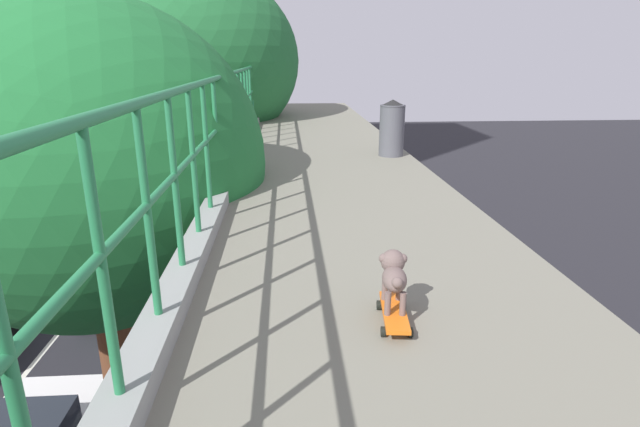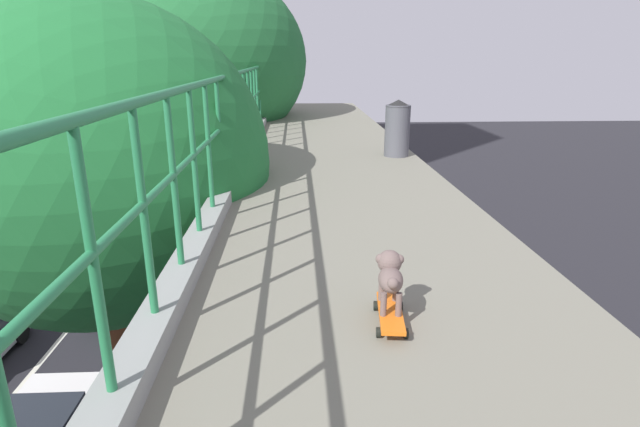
# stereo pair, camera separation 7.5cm
# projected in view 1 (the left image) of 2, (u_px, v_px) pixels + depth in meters

# --- Properties ---
(car_green_seventh) EXTENTS (1.96, 4.12, 1.35)m
(car_green_seventh) POSITION_uv_depth(u_px,v_px,m) (130.00, 283.00, 15.76)
(car_green_seventh) COLOR #196435
(car_green_seventh) RESTS_ON ground
(city_bus) EXTENTS (2.75, 11.28, 3.22)m
(city_bus) POSITION_uv_depth(u_px,v_px,m) (108.00, 181.00, 23.90)
(city_bus) COLOR navy
(city_bus) RESTS_ON ground
(roadside_tree_mid) EXTENTS (4.22, 4.22, 8.32)m
(roadside_tree_mid) POSITION_uv_depth(u_px,v_px,m) (95.00, 172.00, 6.14)
(roadside_tree_mid) COLOR brown
(roadside_tree_mid) RESTS_ON ground
(roadside_tree_far) EXTENTS (5.97, 5.97, 9.87)m
(roadside_tree_far) POSITION_uv_depth(u_px,v_px,m) (180.00, 63.00, 12.38)
(roadside_tree_far) COLOR brown
(roadside_tree_far) RESTS_ON ground
(toy_skateboard) EXTENTS (0.21, 0.48, 0.08)m
(toy_skateboard) POSITION_uv_depth(u_px,v_px,m) (394.00, 313.00, 2.86)
(toy_skateboard) COLOR orange
(toy_skateboard) RESTS_ON overpass_deck
(small_dog) EXTENTS (0.18, 0.37, 0.31)m
(small_dog) POSITION_uv_depth(u_px,v_px,m) (394.00, 273.00, 2.86)
(small_dog) COLOR #6B5752
(small_dog) RESTS_ON toy_skateboard
(litter_bin) EXTENTS (0.39, 0.39, 0.86)m
(litter_bin) POSITION_uv_depth(u_px,v_px,m) (392.00, 127.00, 7.57)
(litter_bin) COLOR #505058
(litter_bin) RESTS_ON overpass_deck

